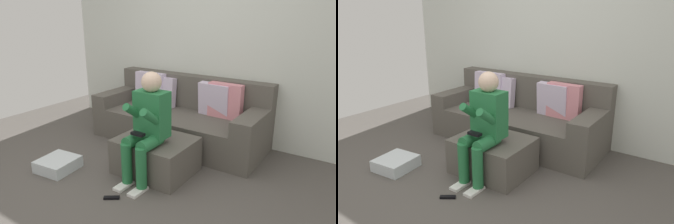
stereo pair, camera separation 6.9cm
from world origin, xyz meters
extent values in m
plane|color=#544F49|center=(0.00, 0.00, 0.00)|extent=(6.27, 6.27, 0.00)
cube|color=silver|center=(0.00, 1.98, 1.23)|extent=(4.82, 0.10, 2.46)
cube|color=#59544C|center=(-0.21, 1.48, 0.20)|extent=(2.28, 0.90, 0.40)
cube|color=#59544C|center=(-0.21, 1.83, 0.63)|extent=(2.28, 0.20, 0.45)
cube|color=#59544C|center=(-1.23, 1.48, 0.49)|extent=(0.24, 0.90, 0.18)
cube|color=#59544C|center=(0.81, 1.48, 0.49)|extent=(0.24, 0.90, 0.18)
cube|color=silver|center=(-0.79, 1.65, 0.63)|extent=(0.46, 0.16, 0.46)
cube|color=silver|center=(-0.59, 1.66, 0.61)|extent=(0.42, 0.17, 0.42)
cube|color=pink|center=(0.37, 1.66, 0.62)|extent=(0.44, 0.13, 0.44)
cube|color=silver|center=(0.22, 1.66, 0.61)|extent=(0.43, 0.17, 0.43)
cube|color=#59544C|center=(0.03, 0.64, 0.19)|extent=(0.79, 0.64, 0.38)
cube|color=#26723F|center=(0.05, 0.56, 0.69)|extent=(0.33, 0.21, 0.48)
sphere|color=beige|center=(0.05, 0.56, 1.02)|extent=(0.21, 0.21, 0.21)
cylinder|color=#26723F|center=(-0.04, 0.40, 0.45)|extent=(0.13, 0.31, 0.13)
cylinder|color=#26723F|center=(-0.04, 0.25, 0.24)|extent=(0.11, 0.11, 0.42)
cube|color=white|center=(-0.04, 0.19, 0.01)|extent=(0.10, 0.22, 0.03)
cylinder|color=#26723F|center=(-0.07, 0.44, 0.71)|extent=(0.08, 0.33, 0.26)
cylinder|color=#26723F|center=(0.14, 0.40, 0.45)|extent=(0.13, 0.31, 0.13)
cylinder|color=#26723F|center=(0.14, 0.25, 0.24)|extent=(0.11, 0.11, 0.42)
cube|color=white|center=(0.14, 0.19, 0.01)|extent=(0.10, 0.22, 0.03)
cylinder|color=#26723F|center=(0.17, 0.42, 0.70)|extent=(0.08, 0.36, 0.29)
cube|color=black|center=(0.05, 0.33, 0.55)|extent=(0.14, 0.06, 0.03)
cube|color=silver|center=(-0.90, 0.06, 0.07)|extent=(0.42, 0.43, 0.13)
cube|color=black|center=(0.00, -0.03, 0.01)|extent=(0.15, 0.12, 0.02)
camera|label=1|loc=(1.86, -1.86, 1.67)|focal=33.38mm
camera|label=2|loc=(1.91, -1.82, 1.67)|focal=33.38mm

